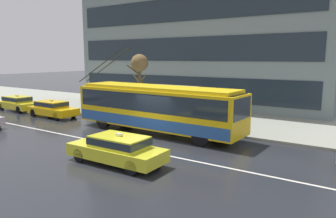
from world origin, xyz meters
TOP-DOWN VIEW (x-y plane):
  - ground_plane at (0.00, 0.00)m, footprint 160.00×160.00m
  - sidewalk_slab at (0.00, 9.03)m, footprint 80.00×10.00m
  - lane_centre_line at (0.00, -1.20)m, footprint 72.00×0.14m
  - trolleybus at (-0.66, 2.43)m, footprint 12.52×2.91m
  - taxi_far_behind at (-15.95, 2.48)m, footprint 4.42×1.93m
  - taxi_oncoming_near at (1.38, -3.38)m, footprint 4.60×1.83m
  - taxi_queued_behind_bus at (-10.68, 2.18)m, footprint 4.36×1.81m
  - bus_shelter at (-1.52, 5.51)m, footprint 3.69×1.57m
  - pedestrian_at_shelter at (-1.49, 5.60)m, footprint 1.55×1.55m
  - pedestrian_approaching_curb at (1.37, 4.89)m, footprint 1.26×1.26m
  - street_tree_bare at (-5.48, 6.78)m, footprint 1.60×1.41m
  - office_tower_corner_left at (-4.62, 18.77)m, footprint 25.85×14.57m

SIDE VIEW (x-z plane):
  - ground_plane at x=0.00m, z-range 0.00..0.00m
  - lane_centre_line at x=0.00m, z-range 0.00..0.01m
  - sidewalk_slab at x=0.00m, z-range 0.00..0.14m
  - taxi_queued_behind_bus at x=-10.68m, z-range 0.01..1.40m
  - taxi_far_behind at x=-15.95m, z-range 0.01..1.40m
  - taxi_oncoming_near at x=1.38m, z-range 0.01..1.40m
  - trolleybus at x=-0.66m, z-range -1.08..4.30m
  - pedestrian_approaching_curb at x=1.37m, z-range 0.71..2.71m
  - pedestrian_at_shelter at x=-1.49m, z-range 0.78..2.79m
  - bus_shelter at x=-1.52m, z-range 0.75..3.29m
  - street_tree_bare at x=-5.48m, z-range 1.64..6.45m
  - office_tower_corner_left at x=-4.62m, z-range 0.01..21.52m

